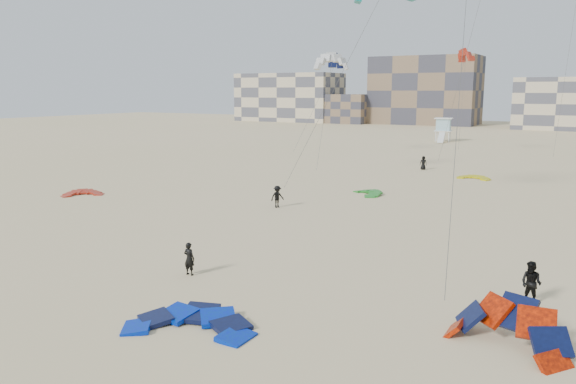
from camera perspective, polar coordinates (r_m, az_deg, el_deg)
The scene contains 17 objects.
ground at distance 24.91m, azimuth -8.63°, elevation -10.93°, with size 320.00×320.00×0.00m, color beige.
kite_ground_blue at distance 22.39m, azimuth -9.87°, elevation -13.47°, with size 4.58×4.76×0.78m, color #000FC6, non-canonical shape.
kite_ground_orange at distance 22.07m, azimuth 21.19°, elevation -14.41°, with size 4.41×3.61×2.62m, color #FF2B00, non-canonical shape.
kite_ground_red at distance 52.01m, azimuth -20.14°, elevation -0.30°, with size 3.10×3.25×0.71m, color #BE431B, non-canonical shape.
kite_ground_green at distance 49.63m, azimuth 8.12°, elevation -0.25°, with size 3.01×3.17×0.63m, color green, non-canonical shape.
kite_ground_yellow at distance 60.96m, azimuth 18.34°, elevation 1.28°, with size 3.02×3.16×0.51m, color #CEC808, non-canonical shape.
kitesurfer_main at distance 28.14m, azimuth -10.00°, elevation -6.69°, with size 0.60×0.40×1.65m, color black.
kitesurfer_b at distance 26.11m, azimuth 23.47°, elevation -8.50°, with size 0.91×0.71×1.88m, color black.
kitesurfer_c at distance 43.54m, azimuth -1.09°, elevation -0.47°, with size 1.10×0.64×1.71m, color black.
kitesurfer_e at distance 66.30m, azimuth 13.58°, elevation 2.89°, with size 0.78×0.50×1.59m, color black.
kite_fly_grey at distance 59.67m, azimuth 4.45°, elevation 12.92°, with size 4.78×5.86×12.21m.
kite_fly_navy at distance 78.95m, azimuth 4.91°, elevation 13.00°, with size 4.64×9.26×13.11m.
kite_fly_red at distance 81.70m, azimuth 17.60°, elevation 12.99°, with size 4.79×4.76×13.95m.
lifeguard_tower_far at distance 104.42m, azimuth 15.49°, elevation 6.11°, with size 3.37×5.97×4.21m.
condo_west_a at distance 170.56m, azimuth 0.15°, elevation 9.59°, with size 30.00×15.00×14.00m, color beige.
condo_west_b at distance 158.48m, azimuth 13.76°, elevation 9.97°, with size 28.00×14.00×18.00m, color #7B624A.
condo_fill_left at distance 159.80m, azimuth 6.10°, elevation 8.41°, with size 12.00×10.00×8.00m, color #7B624A.
Camera 1 is at (14.62, -18.07, 8.95)m, focal length 35.00 mm.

